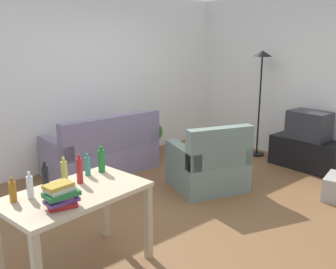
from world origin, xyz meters
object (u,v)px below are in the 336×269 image
(couch, at_px, (103,153))
(desk, at_px, (76,203))
(potted_plant, at_px, (152,135))
(armchair, at_px, (209,166))
(book_stack, at_px, (61,196))
(tv, at_px, (309,125))
(tv_stand, at_px, (306,154))
(bottle_red, at_px, (80,170))
(torchiere_lamp, at_px, (261,75))
(bottle_green, at_px, (101,161))
(bottle_dark, at_px, (45,178))
(bottle_tall, at_px, (88,166))
(bottle_squat, at_px, (64,175))
(bottle_clear, at_px, (30,187))
(bottle_amber, at_px, (13,191))

(couch, xyz_separation_m, desk, (-1.52, -2.05, 0.34))
(potted_plant, height_order, armchair, armchair)
(book_stack, bearing_deg, tv, 4.42)
(tv_stand, xyz_separation_m, bottle_red, (-3.90, 0.03, 0.64))
(torchiere_lamp, distance_m, desk, 4.23)
(desk, bearing_deg, bottle_green, 24.30)
(bottle_green, bearing_deg, couch, 58.58)
(tv_stand, distance_m, bottle_green, 3.66)
(bottle_dark, distance_m, bottle_tall, 0.46)
(potted_plant, bearing_deg, bottle_tall, -139.44)
(potted_plant, bearing_deg, bottle_squat, -140.76)
(tv_stand, bearing_deg, bottle_red, 89.61)
(bottle_tall, xyz_separation_m, bottle_green, (0.15, -0.00, 0.02))
(potted_plant, distance_m, bottle_squat, 3.60)
(bottle_red, bearing_deg, desk, -132.10)
(book_stack, bearing_deg, armchair, 17.30)
(couch, relative_size, bottle_tall, 7.59)
(book_stack, bearing_deg, bottle_dark, 82.85)
(bottle_squat, xyz_separation_m, bottle_red, (0.16, 0.03, -0.01))
(bottle_dark, relative_size, bottle_red, 0.97)
(potted_plant, relative_size, armchair, 0.51)
(desk, distance_m, book_stack, 0.37)
(torchiere_lamp, distance_m, bottle_clear, 4.50)
(couch, xyz_separation_m, bottle_tall, (-1.24, -1.78, 0.54))
(armchair, relative_size, bottle_tall, 5.26)
(tv, bearing_deg, torchiere_lamp, 0.22)
(couch, relative_size, bottle_clear, 7.24)
(armchair, height_order, bottle_dark, bottle_dark)
(couch, distance_m, desk, 2.58)
(bottle_dark, bearing_deg, book_stack, -97.15)
(bottle_red, bearing_deg, bottle_amber, -178.70)
(bottle_amber, bearing_deg, bottle_green, 8.86)
(desk, relative_size, bottle_squat, 4.59)
(armchair, distance_m, bottle_clear, 2.69)
(tv_stand, relative_size, bottle_amber, 5.40)
(bottle_dark, bearing_deg, potted_plant, 37.10)
(desk, height_order, armchair, armchair)
(bottle_clear, bearing_deg, tv_stand, 0.12)
(bottle_amber, height_order, book_stack, bottle_amber)
(potted_plant, bearing_deg, bottle_red, -139.44)
(armchair, distance_m, bottle_squat, 2.40)
(bottle_amber, xyz_separation_m, book_stack, (0.24, -0.34, 0.01))
(torchiere_lamp, xyz_separation_m, book_stack, (-4.25, -1.26, -0.56))
(bottle_dark, xyz_separation_m, book_stack, (-0.05, -0.39, -0.02))
(couch, relative_size, armchair, 1.44)
(couch, height_order, bottle_amber, bottle_amber)
(tv, distance_m, bottle_squat, 4.07)
(bottle_amber, height_order, bottle_dark, bottle_dark)
(couch, xyz_separation_m, armchair, (0.75, -1.49, 0.01))
(bottle_red, height_order, bottle_green, bottle_red)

